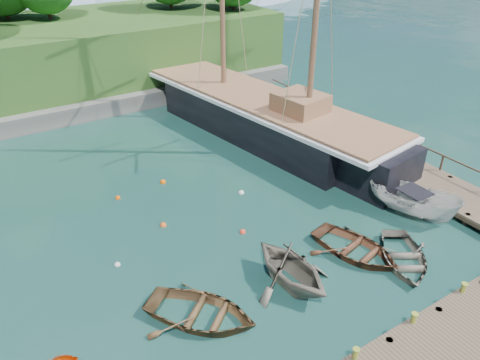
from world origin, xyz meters
The scene contains 17 objects.
ground centered at (0.00, 0.00, 0.00)m, with size 160.00×160.00×0.00m, color #163E30.
dock_near centered at (2.00, -6.50, 0.43)m, with size 20.00×3.20×1.10m.
dock_east centered at (11.50, 7.00, 0.43)m, with size 3.20×24.00×1.10m.
bollard_2 centered at (2.00, -5.10, 0.00)m, with size 0.26×0.26×0.45m, color olive.
bollard_3 centered at (5.00, -5.10, 0.00)m, with size 0.26×0.26×0.45m, color olive.
rowboat_0 centered at (-4.40, -0.18, 0.00)m, with size 3.25×4.55×0.94m, color brown.
rowboat_1 centered at (-0.21, -0.48, 0.00)m, with size 3.59×4.16×2.19m, color #716A5C.
rowboat_2 centered at (3.62, -0.49, 0.00)m, with size 3.12×4.37×0.90m, color #53311E.
rowboat_3 centered at (5.05, -2.12, 0.00)m, with size 2.87×4.03×0.83m, color #615C4F.
cabin_boat_white centered at (8.51, 0.35, 0.00)m, with size 1.84×4.90×1.89m, color silver.
schooner centered at (7.72, 13.02, 1.21)m, with size 8.53×29.16×21.73m.
mooring_buoy_0 centered at (-6.05, 4.76, 0.00)m, with size 0.28×0.28×0.28m, color silver.
mooring_buoy_1 centered at (-3.00, 6.47, 0.00)m, with size 0.34×0.34×0.34m, color #E9501A.
mooring_buoy_2 centered at (0.12, 3.78, 0.00)m, with size 0.31×0.31×0.31m, color #F53D24.
mooring_buoy_3 centered at (2.09, 6.98, 0.00)m, with size 0.33×0.33×0.33m, color silver.
mooring_buoy_4 centered at (-4.05, 10.26, 0.00)m, with size 0.29×0.29×0.29m, color #F25102.
mooring_buoy_5 centered at (-1.18, 10.50, 0.00)m, with size 0.35×0.35×0.35m, color #E75600.
Camera 1 is at (-10.23, -12.16, 14.00)m, focal length 35.00 mm.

